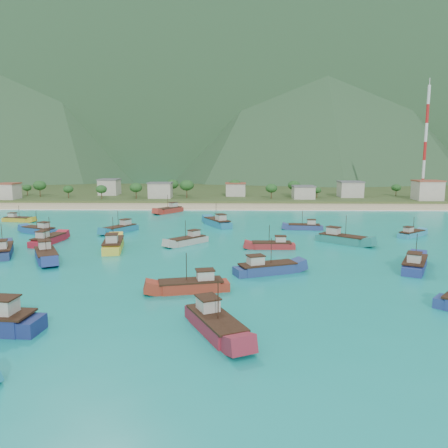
{
  "coord_description": "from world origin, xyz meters",
  "views": [
    {
      "loc": [
        -2.62,
        -87.04,
        19.46
      ],
      "look_at": [
        -5.16,
        18.0,
        3.0
      ],
      "focal_mm": 35.0,
      "sensor_mm": 36.0,
      "label": 1
    }
  ],
  "objects_px": {
    "boat_1": "(266,269)",
    "boat_2": "(18,220)",
    "boat_17": "(113,245)",
    "boat_21": "(188,241)",
    "radio_tower": "(425,142)",
    "boat_18": "(39,231)",
    "boat_24": "(272,246)",
    "boat_11": "(121,229)",
    "boat_9": "(305,227)",
    "boat_25": "(218,223)",
    "boat_6": "(3,251)",
    "boat_12": "(215,325)",
    "boat_15": "(412,234)",
    "boat_7": "(170,210)",
    "boat_13": "(192,287)",
    "boat_3": "(46,256)",
    "boat_19": "(48,240)",
    "boat_27": "(342,239)",
    "boat_23": "(415,265)"
  },
  "relations": [
    {
      "from": "boat_6",
      "to": "boat_12",
      "type": "distance_m",
      "value": 57.08
    },
    {
      "from": "boat_7",
      "to": "radio_tower",
      "type": "bearing_deg",
      "value": -123.76
    },
    {
      "from": "boat_6",
      "to": "boat_7",
      "type": "relative_size",
      "value": 1.04
    },
    {
      "from": "boat_18",
      "to": "boat_24",
      "type": "height_order",
      "value": "boat_18"
    },
    {
      "from": "radio_tower",
      "to": "boat_18",
      "type": "relative_size",
      "value": 4.56
    },
    {
      "from": "boat_6",
      "to": "boat_15",
      "type": "height_order",
      "value": "boat_6"
    },
    {
      "from": "boat_24",
      "to": "boat_25",
      "type": "relative_size",
      "value": 0.76
    },
    {
      "from": "boat_11",
      "to": "boat_21",
      "type": "bearing_deg",
      "value": 170.64
    },
    {
      "from": "boat_13",
      "to": "boat_19",
      "type": "xyz_separation_m",
      "value": [
        -35.65,
        34.04,
        0.03
      ]
    },
    {
      "from": "boat_15",
      "to": "boat_24",
      "type": "distance_m",
      "value": 37.97
    },
    {
      "from": "boat_18",
      "to": "boat_7",
      "type": "bearing_deg",
      "value": -4.63
    },
    {
      "from": "radio_tower",
      "to": "boat_7",
      "type": "xyz_separation_m",
      "value": [
        -105.54,
        -45.84,
        -24.66
      ]
    },
    {
      "from": "boat_3",
      "to": "boat_21",
      "type": "bearing_deg",
      "value": -176.24
    },
    {
      "from": "boat_9",
      "to": "boat_23",
      "type": "height_order",
      "value": "boat_23"
    },
    {
      "from": "boat_1",
      "to": "boat_11",
      "type": "height_order",
      "value": "boat_1"
    },
    {
      "from": "boat_9",
      "to": "boat_3",
      "type": "bearing_deg",
      "value": 129.1
    },
    {
      "from": "boat_1",
      "to": "boat_9",
      "type": "relative_size",
      "value": 1.19
    },
    {
      "from": "boat_13",
      "to": "boat_19",
      "type": "relative_size",
      "value": 0.98
    },
    {
      "from": "boat_2",
      "to": "boat_12",
      "type": "relative_size",
      "value": 0.79
    },
    {
      "from": "boat_11",
      "to": "boat_2",
      "type": "bearing_deg",
      "value": 2.75
    },
    {
      "from": "boat_7",
      "to": "boat_13",
      "type": "distance_m",
      "value": 89.84
    },
    {
      "from": "boat_9",
      "to": "boat_24",
      "type": "distance_m",
      "value": 26.66
    },
    {
      "from": "boat_12",
      "to": "boat_9",
      "type": "bearing_deg",
      "value": -132.53
    },
    {
      "from": "boat_19",
      "to": "boat_27",
      "type": "bearing_deg",
      "value": 10.64
    },
    {
      "from": "boat_7",
      "to": "boat_11",
      "type": "relative_size",
      "value": 1.06
    },
    {
      "from": "boat_11",
      "to": "boat_17",
      "type": "distance_m",
      "value": 21.46
    },
    {
      "from": "boat_3",
      "to": "boat_27",
      "type": "height_order",
      "value": "boat_27"
    },
    {
      "from": "boat_17",
      "to": "boat_24",
      "type": "relative_size",
      "value": 1.38
    },
    {
      "from": "boat_23",
      "to": "boat_15",
      "type": "bearing_deg",
      "value": 96.36
    },
    {
      "from": "radio_tower",
      "to": "boat_18",
      "type": "bearing_deg",
      "value": -146.53
    },
    {
      "from": "boat_15",
      "to": "boat_21",
      "type": "distance_m",
      "value": 54.39
    },
    {
      "from": "boat_13",
      "to": "boat_18",
      "type": "distance_m",
      "value": 63.6
    },
    {
      "from": "boat_9",
      "to": "boat_25",
      "type": "bearing_deg",
      "value": 82.84
    },
    {
      "from": "boat_17",
      "to": "boat_21",
      "type": "xyz_separation_m",
      "value": [
        15.07,
        6.24,
        -0.26
      ]
    },
    {
      "from": "boat_15",
      "to": "boat_6",
      "type": "bearing_deg",
      "value": -116.02
    },
    {
      "from": "boat_2",
      "to": "boat_18",
      "type": "bearing_deg",
      "value": 48.89
    },
    {
      "from": "boat_7",
      "to": "boat_15",
      "type": "distance_m",
      "value": 78.87
    },
    {
      "from": "boat_2",
      "to": "boat_19",
      "type": "xyz_separation_m",
      "value": [
        23.1,
        -32.4,
        0.19
      ]
    },
    {
      "from": "boat_3",
      "to": "boat_12",
      "type": "bearing_deg",
      "value": 106.76
    },
    {
      "from": "boat_1",
      "to": "boat_3",
      "type": "xyz_separation_m",
      "value": [
        -40.82,
        8.53,
        0.06
      ]
    },
    {
      "from": "boat_21",
      "to": "boat_24",
      "type": "relative_size",
      "value": 1.01
    },
    {
      "from": "boat_12",
      "to": "boat_21",
      "type": "xyz_separation_m",
      "value": [
        -8.19,
        48.93,
        -0.15
      ]
    },
    {
      "from": "boat_6",
      "to": "boat_27",
      "type": "bearing_deg",
      "value": -12.13
    },
    {
      "from": "boat_2",
      "to": "boat_24",
      "type": "height_order",
      "value": "boat_24"
    },
    {
      "from": "boat_11",
      "to": "radio_tower",
      "type": "bearing_deg",
      "value": -114.27
    },
    {
      "from": "boat_6",
      "to": "boat_19",
      "type": "height_order",
      "value": "boat_6"
    },
    {
      "from": "boat_17",
      "to": "boat_19",
      "type": "height_order",
      "value": "boat_17"
    },
    {
      "from": "boat_3",
      "to": "boat_12",
      "type": "relative_size",
      "value": 1.0
    },
    {
      "from": "boat_3",
      "to": "boat_7",
      "type": "bearing_deg",
      "value": -129.0
    },
    {
      "from": "boat_1",
      "to": "boat_2",
      "type": "bearing_deg",
      "value": -149.94
    }
  ]
}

